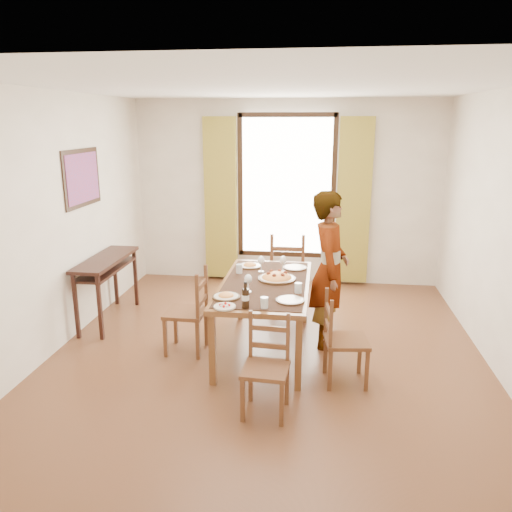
# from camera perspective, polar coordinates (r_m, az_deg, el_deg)

# --- Properties ---
(ground) EXTENTS (5.00, 5.00, 0.00)m
(ground) POSITION_cam_1_polar(r_m,az_deg,el_deg) (5.45, 1.37, -10.77)
(ground) COLOR #4D3018
(ground) RESTS_ON ground
(room_shell) EXTENTS (4.60, 5.10, 2.74)m
(room_shell) POSITION_cam_1_polar(r_m,az_deg,el_deg) (5.10, 1.58, 5.65)
(room_shell) COLOR silver
(room_shell) RESTS_ON ground
(console_table) EXTENTS (0.38, 1.20, 0.80)m
(console_table) POSITION_cam_1_polar(r_m,az_deg,el_deg) (6.27, -16.74, -1.22)
(console_table) COLOR black
(console_table) RESTS_ON ground
(dining_table) EXTENTS (0.91, 1.73, 0.76)m
(dining_table) POSITION_cam_1_polar(r_m,az_deg,el_deg) (5.24, 1.06, -3.74)
(dining_table) COLOR brown
(dining_table) RESTS_ON ground
(chair_west) EXTENTS (0.42, 0.42, 0.92)m
(chair_west) POSITION_cam_1_polar(r_m,az_deg,el_deg) (5.33, -7.69, -6.54)
(chair_west) COLOR brown
(chair_west) RESTS_ON ground
(chair_north) EXTENTS (0.46, 0.46, 1.03)m
(chair_north) POSITION_cam_1_polar(r_m,az_deg,el_deg) (6.47, 3.64, -1.98)
(chair_north) COLOR brown
(chair_north) RESTS_ON ground
(chair_south) EXTENTS (0.40, 0.40, 0.85)m
(chair_south) POSITION_cam_1_polar(r_m,az_deg,el_deg) (4.26, 1.17, -12.74)
(chair_south) COLOR brown
(chair_south) RESTS_ON ground
(chair_east) EXTENTS (0.43, 0.43, 0.88)m
(chair_east) POSITION_cam_1_polar(r_m,az_deg,el_deg) (4.76, 9.90, -9.62)
(chair_east) COLOR brown
(chair_east) RESTS_ON ground
(man) EXTENTS (0.66, 0.47, 1.69)m
(man) POSITION_cam_1_polar(r_m,az_deg,el_deg) (5.39, 8.38, -1.58)
(man) COLOR #979B9F
(man) RESTS_ON ground
(plate_sw) EXTENTS (0.27, 0.27, 0.05)m
(plate_sw) POSITION_cam_1_polar(r_m,az_deg,el_deg) (4.77, -3.44, -4.47)
(plate_sw) COLOR silver
(plate_sw) RESTS_ON dining_table
(plate_se) EXTENTS (0.27, 0.27, 0.05)m
(plate_se) POSITION_cam_1_polar(r_m,az_deg,el_deg) (4.69, 3.93, -4.87)
(plate_se) COLOR silver
(plate_se) RESTS_ON dining_table
(plate_nw) EXTENTS (0.27, 0.27, 0.05)m
(plate_nw) POSITION_cam_1_polar(r_m,az_deg,el_deg) (5.76, -0.72, -0.98)
(plate_nw) COLOR silver
(plate_nw) RESTS_ON dining_table
(plate_ne) EXTENTS (0.27, 0.27, 0.05)m
(plate_ne) POSITION_cam_1_polar(r_m,az_deg,el_deg) (5.71, 4.47, -1.17)
(plate_ne) COLOR silver
(plate_ne) RESTS_ON dining_table
(pasta_platter) EXTENTS (0.40, 0.40, 0.10)m
(pasta_platter) POSITION_cam_1_polar(r_m,az_deg,el_deg) (5.29, 2.40, -2.22)
(pasta_platter) COLOR orange
(pasta_platter) RESTS_ON dining_table
(caprese_plate) EXTENTS (0.20, 0.20, 0.04)m
(caprese_plate) POSITION_cam_1_polar(r_m,az_deg,el_deg) (4.53, -3.60, -5.66)
(caprese_plate) COLOR silver
(caprese_plate) RESTS_ON dining_table
(wine_glass_a) EXTENTS (0.08, 0.08, 0.18)m
(wine_glass_a) POSITION_cam_1_polar(r_m,az_deg,el_deg) (4.90, -0.90, -3.11)
(wine_glass_a) COLOR white
(wine_glass_a) RESTS_ON dining_table
(wine_glass_b) EXTENTS (0.08, 0.08, 0.18)m
(wine_glass_b) POSITION_cam_1_polar(r_m,az_deg,el_deg) (5.56, 3.09, -0.90)
(wine_glass_b) COLOR white
(wine_glass_b) RESTS_ON dining_table
(wine_glass_c) EXTENTS (0.08, 0.08, 0.18)m
(wine_glass_c) POSITION_cam_1_polar(r_m,az_deg,el_deg) (5.55, 0.60, -0.92)
(wine_glass_c) COLOR white
(wine_glass_c) RESTS_ON dining_table
(tumbler_a) EXTENTS (0.07, 0.07, 0.10)m
(tumbler_a) POSITION_cam_1_polar(r_m,az_deg,el_deg) (4.91, 4.84, -3.65)
(tumbler_a) COLOR silver
(tumbler_a) RESTS_ON dining_table
(tumbler_b) EXTENTS (0.07, 0.07, 0.10)m
(tumbler_b) POSITION_cam_1_polar(r_m,az_deg,el_deg) (5.52, -1.93, -1.46)
(tumbler_b) COLOR silver
(tumbler_b) RESTS_ON dining_table
(tumbler_c) EXTENTS (0.07, 0.07, 0.10)m
(tumbler_c) POSITION_cam_1_polar(r_m,az_deg,el_deg) (4.51, 0.96, -5.34)
(tumbler_c) COLOR silver
(tumbler_c) RESTS_ON dining_table
(wine_bottle) EXTENTS (0.07, 0.07, 0.25)m
(wine_bottle) POSITION_cam_1_polar(r_m,az_deg,el_deg) (4.48, -1.21, -4.46)
(wine_bottle) COLOR black
(wine_bottle) RESTS_ON dining_table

